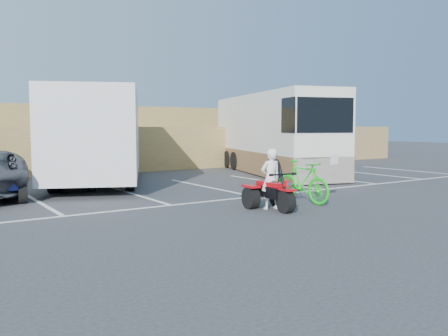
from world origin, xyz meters
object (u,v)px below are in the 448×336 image
quad_atv_blue (2,202)px  red_trike_atv (274,210)px  quad_atv_green (74,191)px  cargo_trailer (97,135)px  rv_motorhome (273,140)px  green_dirt_bike (302,181)px  rider (271,179)px

quad_atv_blue → red_trike_atv: bearing=-39.0°
quad_atv_green → quad_atv_blue: bearing=-154.6°
red_trike_atv → quad_atv_green: red_trike_atv is taller
cargo_trailer → rv_motorhome: rv_motorhome is taller
quad_atv_blue → cargo_trailer: bearing=37.7°
quad_atv_blue → quad_atv_green: 2.48m
green_dirt_bike → rv_motorhome: 8.14m
rv_motorhome → quad_atv_blue: 11.48m
red_trike_atv → green_dirt_bike: (1.35, 0.47, 0.56)m
red_trike_atv → quad_atv_green: bearing=122.6°
rider → rv_motorhome: rv_motorhome is taller
green_dirt_bike → cargo_trailer: cargo_trailer is taller
rider → rv_motorhome: (5.88, 7.02, 0.70)m
rider → quad_atv_green: size_ratio=1.16×
quad_atv_green → green_dirt_bike: bearing=-52.3°
green_dirt_bike → cargo_trailer: bearing=113.6°
rider → green_dirt_bike: size_ratio=0.79×
rider → quad_atv_green: rider is taller
rv_motorhome → quad_atv_blue: (-11.17, -2.24, -1.44)m
rv_motorhome → quad_atv_green: size_ratio=7.44×
rider → cargo_trailer: (-1.92, 7.03, 1.00)m
cargo_trailer → rv_motorhome: size_ratio=0.78×
quad_atv_blue → quad_atv_green: quad_atv_blue is taller
green_dirt_bike → rider: bearing=-168.9°
red_trike_atv → cargo_trailer: (-1.90, 7.18, 1.74)m
rider → rv_motorhome: 9.18m
green_dirt_bike → cargo_trailer: 7.55m
rider → quad_atv_blue: bearing=-36.3°
cargo_trailer → rv_motorhome: 7.80m
rv_motorhome → quad_atv_blue: size_ratio=6.42×
red_trike_atv → quad_atv_blue: 7.22m
cargo_trailer → quad_atv_blue: 4.41m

